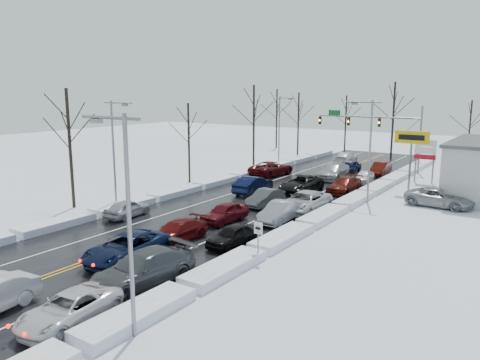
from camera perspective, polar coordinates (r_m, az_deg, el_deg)
The scene contains 41 objects.
ground at distance 38.46m, azimuth -1.87°, elevation -3.91°, with size 160.00×160.00×0.00m, color white.
road_surface at distance 40.04m, azimuth -0.19°, elevation -3.30°, with size 14.00×84.00×0.01m, color black.
snow_bank_left at distance 44.64m, azimuth -8.28°, elevation -1.93°, with size 1.74×72.00×0.55m, color white.
snow_bank_right at distance 36.45m, azimuth 9.77°, elevation -4.90°, with size 1.74×72.00×0.55m, color white.
traffic_signal_mast at distance 61.06m, azimuth 16.56°, elevation 6.38°, with size 13.28×0.39×8.00m.
tires_plus_sign at distance 47.69m, azimuth 20.19°, elevation 4.42°, with size 3.20×0.34×6.00m.
used_vehicles_sign at distance 53.69m, azimuth 21.65°, elevation 3.17°, with size 2.20×0.22×4.65m.
speed_limit_sign at distance 27.22m, azimuth 2.24°, elevation -6.64°, with size 0.55×0.09×2.35m.
streetlight_se at distance 18.71m, azimuth -13.84°, elevation -3.41°, with size 3.20×0.25×9.00m.
streetlight_ne at distance 42.54m, azimuth 15.35°, elevation 4.42°, with size 3.20×0.25×9.00m.
streetlight_sw at distance 40.12m, azimuth -15.01°, elevation 4.07°, with size 3.20×0.25×9.00m.
streetlight_nw at distance 62.08m, azimuth 4.96°, elevation 6.70°, with size 3.20×0.25×9.00m.
tree_left_b at distance 41.24m, azimuth -20.18°, elevation 6.29°, with size 4.00×4.00×10.00m.
tree_left_c at distance 50.12m, azimuth -6.30°, elevation 6.39°, with size 3.40×3.40×8.50m.
tree_left_d at distance 61.73m, azimuth 1.70°, elevation 8.59°, with size 4.20×4.20×10.50m.
tree_left_e at distance 71.98m, azimuth 7.15°, elevation 8.29°, with size 3.80×3.80×9.50m.
tree_far_a at distance 80.66m, azimuth 4.51°, elevation 8.86°, with size 4.00×4.00×10.00m.
tree_far_b at distance 76.42m, azimuth 12.80°, elevation 7.99°, with size 3.60×3.60×9.00m.
tree_far_c at distance 71.90m, azimuth 18.26°, elevation 8.66°, with size 4.40×4.40×11.00m.
tree_far_d at distance 71.36m, azimuth 26.29°, elevation 6.67°, with size 3.40×3.40×8.50m.
queued_car_2 at distance 28.60m, azimuth -13.57°, elevation -9.52°, with size 2.63×5.70×1.58m, color black.
queued_car_3 at distance 31.51m, azimuth -7.64°, elevation -7.37°, with size 1.91×4.71×1.37m, color #530B0B.
queued_car_4 at distance 35.56m, azimuth -1.88°, elevation -5.15°, with size 1.75×4.35×1.48m, color #4A0910.
queued_car_5 at distance 40.50m, azimuth 3.09°, elevation -3.15°, with size 1.51×4.32×1.42m, color #404245.
queued_car_6 at distance 46.29m, azimuth 7.45°, elevation -1.44°, with size 2.70×5.85×1.62m, color black.
queued_car_7 at distance 53.69m, azimuth 11.31°, elevation 0.15°, with size 2.41×5.93×1.72m, color #989BA0.
queued_car_8 at distance 58.34m, azimuth 13.24°, elevation 0.92°, with size 1.66×4.11×1.40m, color black.
queued_car_10 at distance 22.21m, azimuth -19.96°, elevation -16.07°, with size 2.21×4.78×1.33m, color silver.
queued_car_11 at distance 25.15m, azimuth -11.67°, elevation -12.35°, with size 2.41×5.93×1.72m, color #3C3F41.
queued_car_12 at distance 30.33m, azimuth -0.90°, elevation -8.01°, with size 1.61×4.01×1.37m, color black.
queued_car_13 at distance 35.75m, azimuth 4.84°, elevation -5.09°, with size 1.63×4.68×1.54m, color gray.
queued_car_14 at distance 39.02m, azimuth 7.87°, elevation -3.79°, with size 2.69×5.83×1.62m, color silver.
queued_car_15 at distance 46.88m, azimuth 12.59°, elevation -1.46°, with size 2.04×5.02×1.46m, color #4B100A.
queued_car_16 at distance 52.07m, azimuth 14.86°, elevation -0.34°, with size 1.58×3.92×1.34m, color white.
queued_car_17 at distance 57.35m, azimuth 16.70°, elevation 0.58°, with size 1.60×4.59×1.51m, color #480E09.
oncoming_car_0 at distance 45.45m, azimuth 1.61°, elevation -1.59°, with size 1.76×5.05×1.66m, color black.
oncoming_car_1 at distance 54.83m, azimuth 3.84°, elevation 0.56°, with size 2.79×6.04×1.68m, color #45090C.
oncoming_car_2 at distance 65.75m, azimuth 12.72°, elevation 2.05°, with size 2.17×5.34×1.55m, color silver.
oncoming_car_3 at distance 38.02m, azimuth -13.50°, elevation -4.39°, with size 1.66×4.12×1.40m, color #A1A3A8.
parked_car_0 at distance 43.66m, azimuth 23.05°, elevation -2.99°, with size 2.57×5.58×1.55m, color #929599.
parked_car_2 at distance 53.15m, azimuth 26.22°, elevation -0.88°, with size 1.84×4.58×1.56m, color black.
Camera 1 is at (21.86, -30.07, 9.84)m, focal length 35.00 mm.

